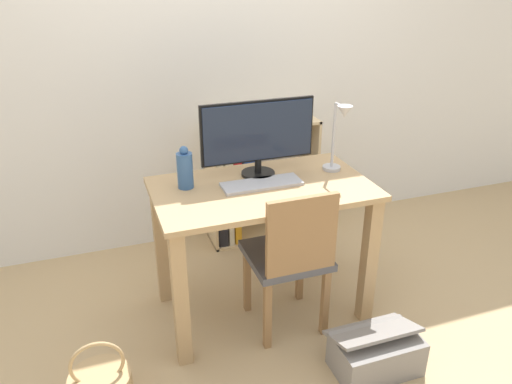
{
  "coord_description": "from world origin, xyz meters",
  "views": [
    {
      "loc": [
        -0.81,
        -2.21,
        1.83
      ],
      "look_at": [
        0.0,
        0.1,
        0.69
      ],
      "focal_mm": 35.0,
      "sensor_mm": 36.0,
      "label": 1
    }
  ],
  "objects": [
    {
      "name": "desk",
      "position": [
        0.0,
        0.0,
        0.6
      ],
      "size": [
        1.13,
        0.66,
        0.77
      ],
      "color": "tan",
      "rests_on": "ground_plane"
    },
    {
      "name": "ground_plane",
      "position": [
        0.0,
        0.0,
        0.0
      ],
      "size": [
        10.0,
        10.0,
        0.0
      ],
      "primitive_type": "plane",
      "color": "tan"
    },
    {
      "name": "wall_back",
      "position": [
        0.0,
        0.98,
        1.3
      ],
      "size": [
        8.0,
        0.05,
        2.6
      ],
      "color": "silver",
      "rests_on": "ground_plane"
    },
    {
      "name": "desk_lamp",
      "position": [
        0.44,
        0.03,
        1.01
      ],
      "size": [
        0.1,
        0.19,
        0.39
      ],
      "color": "#B7B7BC",
      "rests_on": "desk"
    },
    {
      "name": "chair",
      "position": [
        0.08,
        -0.22,
        0.46
      ],
      "size": [
        0.4,
        0.4,
        0.85
      ],
      "rotation": [
        0.0,
        0.0,
        0.14
      ],
      "color": "#4C4C51",
      "rests_on": "ground_plane"
    },
    {
      "name": "keyboard",
      "position": [
        -0.0,
        0.01,
        0.78
      ],
      "size": [
        0.42,
        0.15,
        0.02
      ],
      "color": "#B2B2B7",
      "rests_on": "desk"
    },
    {
      "name": "monitor",
      "position": [
        0.03,
        0.15,
        1.0
      ],
      "size": [
        0.62,
        0.18,
        0.41
      ],
      "color": "black",
      "rests_on": "desk"
    },
    {
      "name": "bookshelf",
      "position": [
        0.16,
        0.81,
        0.42
      ],
      "size": [
        0.76,
        0.28,
        0.86
      ],
      "color": "#D8BC8C",
      "rests_on": "ground_plane"
    },
    {
      "name": "storage_box",
      "position": [
        0.36,
        -0.64,
        0.1
      ],
      "size": [
        0.42,
        0.3,
        0.25
      ],
      "color": "gray",
      "rests_on": "ground_plane"
    },
    {
      "name": "vase",
      "position": [
        -0.38,
        0.12,
        0.87
      ],
      "size": [
        0.08,
        0.08,
        0.22
      ],
      "color": "#33598C",
      "rests_on": "desk"
    }
  ]
}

